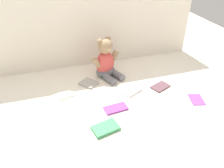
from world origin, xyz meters
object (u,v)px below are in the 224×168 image
object	(u,v)px
book_case_4	(89,83)
book_case_7	(37,130)
book_case_0	(115,108)
book_case_2	(132,91)
book_case_5	(197,99)
book_case_3	(160,87)
teddy_bear	(106,62)
book_case_1	(105,128)
book_case_6	(64,95)

from	to	relation	value
book_case_4	book_case_7	bearing A→B (deg)	6.30
book_case_0	book_case_2	world-z (taller)	book_case_2
book_case_5	book_case_3	bearing A→B (deg)	-36.41
teddy_bear	book_case_4	size ratio (longest dim) A/B	2.58
book_case_2	book_case_3	size ratio (longest dim) A/B	1.00
book_case_4	book_case_7	world-z (taller)	book_case_4
book_case_0	book_case_1	bearing A→B (deg)	-40.72
book_case_1	book_case_5	bearing A→B (deg)	-95.30
book_case_0	book_case_6	xyz separation A→B (m)	(-0.28, 0.22, -0.00)
book_case_1	book_case_2	size ratio (longest dim) A/B	1.12
book_case_4	book_case_6	distance (m)	0.20
book_case_0	book_case_4	world-z (taller)	book_case_4
book_case_4	book_case_7	distance (m)	0.51
book_case_1	book_case_4	world-z (taller)	book_case_1
book_case_6	teddy_bear	bearing A→B (deg)	-79.75
teddy_bear	book_case_5	distance (m)	0.66
book_case_4	book_case_5	distance (m)	0.72
book_case_3	book_case_6	bearing A→B (deg)	-122.31
book_case_7	book_case_0	bearing A→B (deg)	158.35
book_case_1	book_case_6	bearing A→B (deg)	12.66
book_case_1	book_case_6	xyz separation A→B (m)	(-0.17, 0.37, -0.00)
book_case_2	book_case_4	xyz separation A→B (m)	(-0.26, 0.18, 0.00)
book_case_0	book_case_6	world-z (taller)	book_case_0
book_case_6	book_case_7	bearing A→B (deg)	129.44
teddy_bear	book_case_7	xyz separation A→B (m)	(-0.51, -0.44, -0.10)
book_case_1	book_case_7	world-z (taller)	book_case_1
book_case_5	book_case_7	bearing A→B (deg)	13.78
teddy_bear	book_case_1	size ratio (longest dim) A/B	2.08
teddy_bear	book_case_4	distance (m)	0.20
book_case_2	book_case_5	size ratio (longest dim) A/B	1.08
book_case_7	book_case_1	bearing A→B (deg)	136.89
book_case_1	book_case_3	distance (m)	0.54
book_case_2	book_case_4	bearing A→B (deg)	-150.01
book_case_2	book_case_5	distance (m)	0.42
book_case_7	book_case_2	bearing A→B (deg)	169.41
book_case_1	book_case_6	size ratio (longest dim) A/B	1.31
book_case_0	book_case_2	xyz separation A→B (m)	(0.16, 0.14, 0.00)
book_case_7	book_case_3	bearing A→B (deg)	164.75
book_case_3	book_case_6	distance (m)	0.65
book_case_7	teddy_bear	bearing A→B (deg)	-166.23
teddy_bear	book_case_2	bearing A→B (deg)	-89.93
book_case_5	book_case_2	bearing A→B (deg)	-14.30
book_case_4	book_case_6	bearing A→B (deg)	-12.35
book_case_2	book_case_6	distance (m)	0.44
teddy_bear	book_case_4	xyz separation A→B (m)	(-0.15, -0.08, -0.10)
book_case_4	book_case_6	world-z (taller)	book_case_4
book_case_1	book_case_2	xyz separation A→B (m)	(0.26, 0.28, -0.00)
book_case_1	book_case_2	bearing A→B (deg)	-55.39
book_case_3	book_case_4	xyz separation A→B (m)	(-0.46, 0.18, 0.00)
book_case_4	book_case_1	bearing A→B (deg)	50.37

